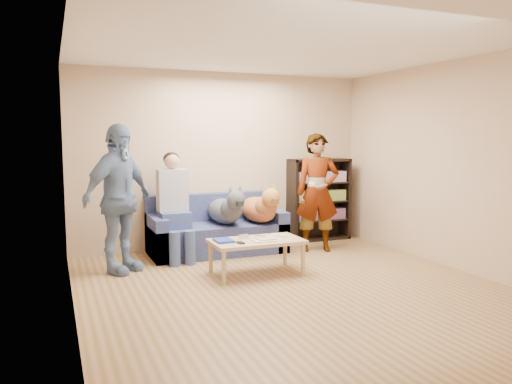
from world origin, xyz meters
name	(u,v)px	position (x,y,z in m)	size (l,w,h in m)	color
ground	(299,291)	(0.00, 0.00, 0.00)	(5.00, 5.00, 0.00)	olive
ceiling	(301,43)	(0.00, 0.00, 2.60)	(5.00, 5.00, 0.00)	white
wall_back	(223,160)	(0.00, 2.50, 1.30)	(4.50, 4.50, 0.00)	tan
wall_front	(497,197)	(0.00, -2.50, 1.30)	(4.50, 4.50, 0.00)	tan
wall_left	(70,177)	(-2.25, 0.00, 1.30)	(5.00, 5.00, 0.00)	tan
wall_right	(465,166)	(2.25, 0.00, 1.30)	(5.00, 5.00, 0.00)	tan
blanket	(272,216)	(0.58, 1.98, 0.50)	(0.40, 0.34, 0.14)	silver
person_standing_right	(317,193)	(1.14, 1.64, 0.85)	(0.62, 0.41, 1.70)	gray
person_standing_left	(118,199)	(-1.67, 1.52, 0.91)	(1.06, 0.44, 1.81)	#6D8EAF
held_controller	(312,183)	(0.94, 1.44, 1.01)	(0.04, 0.12, 0.03)	white
notebook_blue	(224,240)	(-0.55, 0.86, 0.43)	(0.20, 0.26, 0.03)	#1B3799
papers	(264,240)	(-0.10, 0.71, 0.43)	(0.26, 0.20, 0.01)	silver
magazine	(265,239)	(-0.07, 0.73, 0.44)	(0.22, 0.17, 0.01)	#ABA689
camera_silver	(244,237)	(-0.27, 0.93, 0.45)	(0.11, 0.06, 0.05)	#BBBCC0
controller_a	(274,235)	(0.13, 0.91, 0.43)	(0.04, 0.13, 0.03)	white
controller_b	(283,236)	(0.21, 0.83, 0.43)	(0.09, 0.06, 0.03)	white
headphone_cup_a	(272,238)	(0.05, 0.79, 0.43)	(0.07, 0.07, 0.02)	white
headphone_cup_b	(270,237)	(0.05, 0.87, 0.43)	(0.07, 0.07, 0.02)	white
pen_orange	(260,242)	(-0.17, 0.65, 0.42)	(0.01, 0.01, 0.14)	orange
pen_black	(260,236)	(-0.03, 0.99, 0.42)	(0.01, 0.01, 0.14)	black
wallet	(241,243)	(-0.40, 0.69, 0.43)	(0.07, 0.12, 0.01)	black
sofa	(216,233)	(-0.25, 2.10, 0.28)	(1.90, 0.85, 0.82)	#515B93
person_seated	(174,202)	(-0.88, 1.97, 0.77)	(0.40, 0.73, 1.47)	#3A4480
dog_gray	(226,209)	(-0.15, 1.93, 0.63)	(0.41, 1.25, 0.59)	#4B4D55
dog_tan	(260,208)	(0.34, 1.87, 0.64)	(0.42, 1.17, 0.60)	#B35E36
coffee_table	(257,243)	(-0.15, 0.81, 0.37)	(1.10, 0.60, 0.42)	#D2B481
bookshelf	(319,198)	(1.55, 2.33, 0.68)	(1.00, 0.34, 1.30)	black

